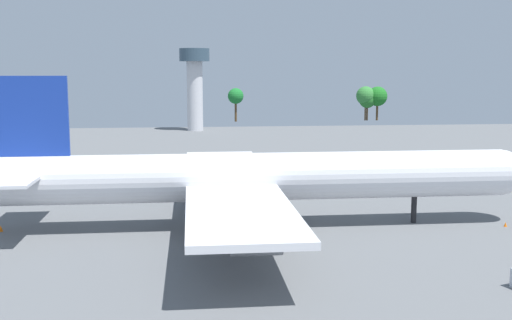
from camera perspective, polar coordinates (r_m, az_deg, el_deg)
The scene contains 6 objects.
ground_plane at distance 77.75m, azimuth 0.00°, elevation -6.16°, with size 276.02×276.02×0.00m, color slate.
cargo_airplane at distance 76.38m, azimuth -0.36°, elevation -1.62°, with size 69.01×55.90×18.74m.
safety_cone_nose at distance 83.77m, azimuth 21.99°, elevation -5.51°, with size 0.41×0.41×0.58m, color orange.
safety_cone_tail at distance 81.55m, azimuth -22.45°, elevation -5.84°, with size 0.53×0.53×0.76m, color orange.
control_tower at distance 200.53m, azimuth -5.67°, elevation 7.36°, with size 9.61×9.61×26.20m.
tree_line_backdrop at distance 235.38m, azimuth -0.72°, elevation 5.77°, with size 160.38×7.58×13.19m.
Camera 1 is at (-8.03, -74.86, 19.41)m, focal length 43.43 mm.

